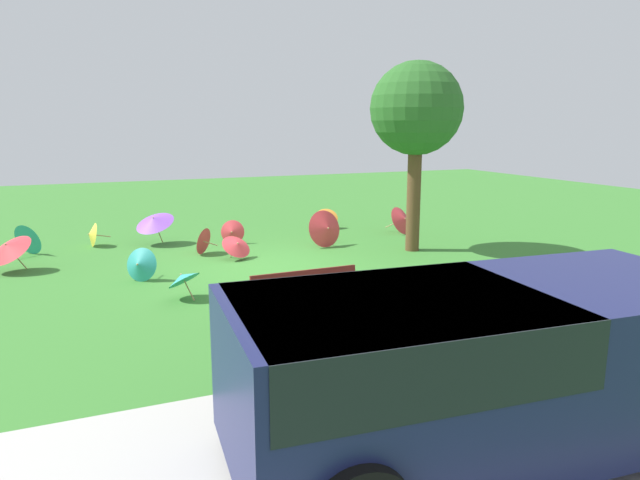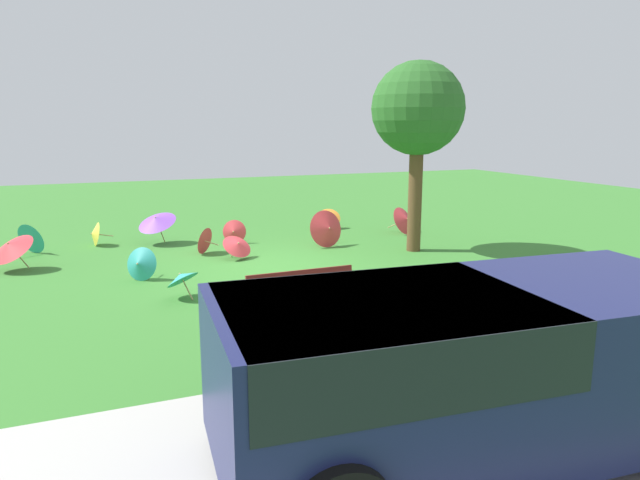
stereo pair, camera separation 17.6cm
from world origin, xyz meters
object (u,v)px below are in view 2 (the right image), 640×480
Objects in this scene: parasol_yellow_0 at (94,234)px; parasol_purple_1 at (156,220)px; parasol_red_0 at (234,232)px; parasol_teal_3 at (181,277)px; parasol_red_5 at (405,220)px; parasol_orange_0 at (329,217)px; van_dark at (459,359)px; parasol_red_3 at (328,228)px; park_bench at (298,297)px; parasol_red_4 at (238,245)px; parasol_red_1 at (202,240)px; shade_tree at (418,111)px; parasol_teal_0 at (140,264)px; parasol_teal_2 at (33,238)px; parasol_red_2 at (10,246)px.

parasol_purple_1 is at bearing 166.02° from parasol_yellow_0.
parasol_teal_3 is (1.90, 4.16, 0.07)m from parasol_red_0.
parasol_orange_0 is at bearing -40.67° from parasol_red_5.
parasol_red_5 is (-7.84, 1.44, 0.09)m from parasol_yellow_0.
van_dark reaches higher than parasol_red_0.
van_dark is at bearing 74.84° from parasol_red_3.
park_bench is 1.98× the size of parasol_red_4.
parasol_red_5 is at bearing -166.02° from parasol_red_4.
parasol_red_1 is 0.81× the size of parasol_teal_3.
parasol_teal_3 is at bearing 104.48° from parasol_yellow_0.
parasol_red_3 is at bearing -32.46° from shade_tree.
parasol_yellow_0 is at bearing -17.03° from parasol_red_0.
parasol_teal_2 reaches higher than parasol_teal_0.
parasol_red_4 is (-2.91, 2.67, 0.02)m from parasol_yellow_0.
parasol_yellow_0 is 2.58m from parasol_red_2.
parasol_red_1 is at bearing -176.98° from parasol_red_2.
parasol_teal_0 is at bearing -61.47° from park_bench.
parasol_yellow_0 is at bearing -0.17° from parasol_orange_0.
parasol_orange_0 is 4.21m from parasol_red_4.
parasol_purple_1 is (0.85, -1.46, 0.29)m from parasol_red_1.
park_bench is 2.61× the size of parasol_yellow_0.
parasol_red_2 is (4.26, -5.23, 0.05)m from park_bench.
parasol_red_1 reaches higher than parasol_yellow_0.
parasol_red_3 is 2.73m from parasol_red_5.
shade_tree reaches higher than parasol_teal_0.
parasol_red_3 is at bearing 153.66° from parasol_purple_1.
parasol_orange_0 is at bearing -161.81° from parasol_red_0.
parasol_red_0 reaches higher than parasol_yellow_0.
parasol_red_4 is (3.27, 2.65, -0.01)m from parasol_orange_0.
parasol_red_1 is 3.47m from parasol_teal_3.
van_dark is at bearing 88.09° from parasol_red_0.
parasol_red_4 is (-2.15, -1.05, -0.01)m from parasol_teal_0.
parasol_red_1 is 2.97m from parasol_red_3.
parasol_teal_3 is at bearing 118.86° from parasol_teal_2.
parasol_red_1 is 3.90m from parasol_teal_2.
shade_tree is at bearing -176.55° from parasol_teal_0.
parasol_red_3 is at bearing 163.99° from parasol_teal_2.
parasol_red_5 is 9.22m from parasol_teal_2.
parasol_red_1 reaches higher than parasol_red_0.
van_dark reaches higher than parasol_teal_3.
parasol_red_3 is at bearing -161.73° from parasol_teal_0.
parasol_teal_3 is at bearing 111.59° from parasol_teal_0.
parasol_orange_0 is 7.07m from parasol_teal_3.
parasol_red_5 reaches higher than parasol_red_1.
park_bench is at bearing 48.43° from parasol_red_5.
park_bench is 1.23× the size of parasol_purple_1.
parasol_red_2 is 1.23× the size of parasol_red_3.
parasol_red_3 reaches higher than parasol_teal_2.
parasol_red_3 is at bearing 156.87° from parasol_yellow_0.
shade_tree is at bearing 154.40° from parasol_yellow_0.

